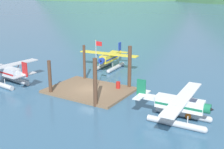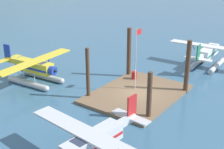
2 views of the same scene
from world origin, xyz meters
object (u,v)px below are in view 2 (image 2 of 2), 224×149
at_px(mooring_buoy, 201,61).
at_px(seaplane_silver_port_aft, 93,146).
at_px(flagpole, 137,52).
at_px(fuel_drum, 134,75).
at_px(seaplane_white_stbd_aft, 208,55).
at_px(seaplane_yellow_bow_left, 35,69).

relative_size(mooring_buoy, seaplane_silver_port_aft, 0.06).
bearing_deg(mooring_buoy, seaplane_silver_port_aft, -175.37).
distance_m(mooring_buoy, seaplane_silver_port_aft, 25.32).
relative_size(flagpole, seaplane_silver_port_aft, 0.62).
height_order(flagpole, seaplane_silver_port_aft, flagpole).
distance_m(flagpole, fuel_drum, 4.52).
height_order(mooring_buoy, seaplane_white_stbd_aft, seaplane_white_stbd_aft).
xyz_separation_m(mooring_buoy, seaplane_yellow_bow_left, (-17.45, 12.71, 1.25)).
bearing_deg(seaplane_yellow_bow_left, fuel_drum, -52.19).
xyz_separation_m(seaplane_white_stbd_aft, seaplane_yellow_bow_left, (-16.79, 13.78, 0.00)).
bearing_deg(seaplane_yellow_bow_left, seaplane_silver_port_aft, -117.76).
height_order(fuel_drum, seaplane_silver_port_aft, seaplane_silver_port_aft).
height_order(seaplane_white_stbd_aft, seaplane_silver_port_aft, same).
height_order(flagpole, fuel_drum, flagpole).
bearing_deg(mooring_buoy, seaplane_white_stbd_aft, -121.45).
bearing_deg(seaplane_white_stbd_aft, mooring_buoy, 58.55).
height_order(flagpole, seaplane_yellow_bow_left, flagpole).
distance_m(fuel_drum, mooring_buoy, 11.29).
xyz_separation_m(flagpole, mooring_buoy, (12.85, -2.27, -3.98)).
xyz_separation_m(fuel_drum, seaplane_yellow_bow_left, (-6.85, 8.83, 0.84)).
height_order(mooring_buoy, seaplane_silver_port_aft, seaplane_silver_port_aft).
distance_m(fuel_drum, seaplane_white_stbd_aft, 11.14).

